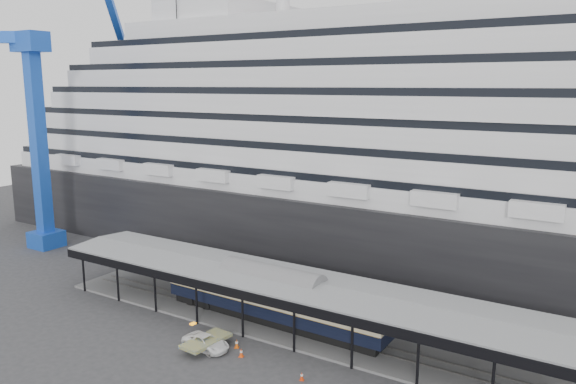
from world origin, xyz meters
name	(u,v)px	position (x,y,z in m)	size (l,w,h in m)	color
ground	(262,348)	(0.00, 0.00, 0.00)	(200.00, 200.00, 0.00)	#323235
cruise_ship	(397,127)	(0.05, 32.00, 18.35)	(130.00, 30.00, 43.90)	black
platform_canopy	(291,306)	(0.00, 5.00, 2.36)	(56.00, 9.18, 5.30)	slate
crane_blue	(44,113)	(-45.11, 10.62, 19.96)	(22.63, 19.19, 47.60)	blue
port_truck	(206,342)	(-4.27, -2.91, 0.65)	(2.16, 4.69, 1.30)	white
pullman_carriage	(272,296)	(-2.20, 5.00, 2.98)	(25.34, 3.86, 24.81)	black
traffic_cone_left	(237,344)	(-2.03, -1.23, 0.42)	(0.57, 0.57, 0.84)	#EA590D
traffic_cone_mid	(241,353)	(-0.63, -2.42, 0.40)	(0.47, 0.47, 0.81)	#EF470D
traffic_cone_right	(302,376)	(6.02, -3.03, 0.36)	(0.48, 0.48, 0.72)	red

